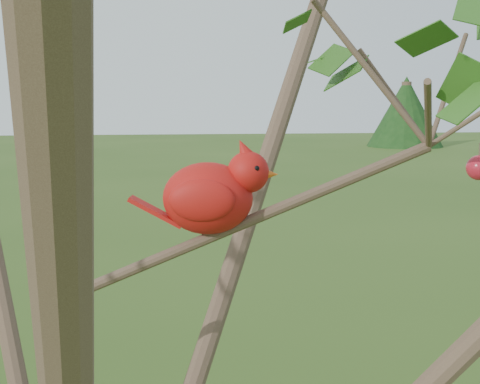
% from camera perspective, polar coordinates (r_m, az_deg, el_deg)
% --- Properties ---
extents(crabapple_tree, '(2.35, 2.05, 2.95)m').
position_cam_1_polar(crabapple_tree, '(0.94, -13.48, -1.61)').
color(crabapple_tree, '#473326').
rests_on(crabapple_tree, ground).
extents(cardinal, '(0.23, 0.13, 0.16)m').
position_cam_1_polar(cardinal, '(1.03, -2.34, -0.21)').
color(cardinal, red).
rests_on(cardinal, ground).
extents(distant_trees, '(36.09, 11.71, 3.19)m').
position_cam_1_polar(distant_trees, '(24.39, -4.62, 6.09)').
color(distant_trees, '#473326').
rests_on(distant_trees, ground).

